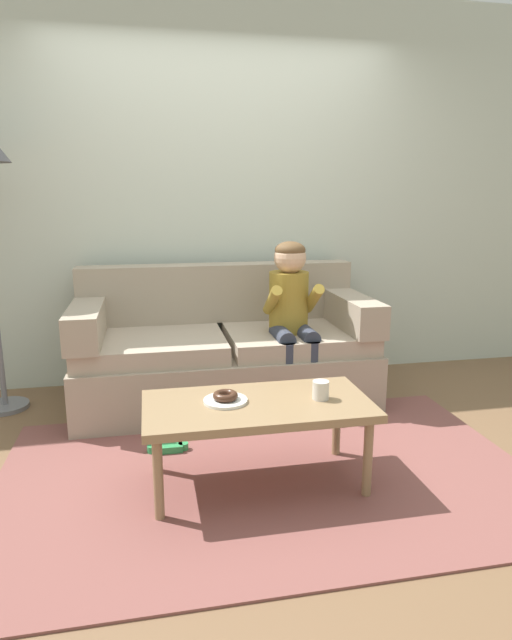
{
  "coord_description": "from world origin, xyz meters",
  "views": [
    {
      "loc": [
        -0.55,
        -2.68,
        1.39
      ],
      "look_at": [
        0.08,
        0.45,
        0.65
      ],
      "focal_mm": 30.25,
      "sensor_mm": 36.0,
      "label": 1
    }
  ],
  "objects_px": {
    "person_child": "(292,309)",
    "mug": "(321,390)",
    "couch": "(224,353)",
    "donut": "(225,396)",
    "coffee_table": "(258,411)",
    "toy_controller": "(168,448)"
  },
  "relations": [
    {
      "from": "mug",
      "to": "toy_controller",
      "type": "bearing_deg",
      "value": 148.36
    },
    {
      "from": "mug",
      "to": "person_child",
      "type": "bearing_deg",
      "value": 83.13
    },
    {
      "from": "coffee_table",
      "to": "donut",
      "type": "bearing_deg",
      "value": 168.31
    },
    {
      "from": "person_child",
      "to": "toy_controller",
      "type": "xyz_separation_m",
      "value": [
        -0.84,
        -0.54,
        -0.65
      ]
    },
    {
      "from": "couch",
      "to": "coffee_table",
      "type": "distance_m",
      "value": 1.17
    },
    {
      "from": "couch",
      "to": "toy_controller",
      "type": "height_order",
      "value": "couch"
    },
    {
      "from": "donut",
      "to": "couch",
      "type": "bearing_deg",
      "value": 82.35
    },
    {
      "from": "person_child",
      "to": "mug",
      "type": "xyz_separation_m",
      "value": [
        -0.12,
        -0.98,
        -0.19
      ]
    },
    {
      "from": "couch",
      "to": "person_child",
      "type": "xyz_separation_m",
      "value": [
        0.42,
        -0.2,
        0.33
      ]
    },
    {
      "from": "couch",
      "to": "coffee_table",
      "type": "height_order",
      "value": "couch"
    },
    {
      "from": "mug",
      "to": "donut",
      "type": "bearing_deg",
      "value": 173.65
    },
    {
      "from": "couch",
      "to": "mug",
      "type": "xyz_separation_m",
      "value": [
        0.3,
        -1.19,
        0.14
      ]
    },
    {
      "from": "person_child",
      "to": "mug",
      "type": "height_order",
      "value": "person_child"
    },
    {
      "from": "person_child",
      "to": "donut",
      "type": "distance_m",
      "value": 1.12
    },
    {
      "from": "toy_controller",
      "to": "person_child",
      "type": "bearing_deg",
      "value": 30.69
    },
    {
      "from": "couch",
      "to": "toy_controller",
      "type": "distance_m",
      "value": 0.91
    },
    {
      "from": "coffee_table",
      "to": "person_child",
      "type": "relative_size",
      "value": 0.98
    },
    {
      "from": "couch",
      "to": "mug",
      "type": "height_order",
      "value": "couch"
    },
    {
      "from": "couch",
      "to": "toy_controller",
      "type": "relative_size",
      "value": 8.67
    },
    {
      "from": "couch",
      "to": "coffee_table",
      "type": "xyz_separation_m",
      "value": [
        -0.0,
        -1.17,
        0.05
      ]
    },
    {
      "from": "coffee_table",
      "to": "mug",
      "type": "height_order",
      "value": "mug"
    },
    {
      "from": "couch",
      "to": "donut",
      "type": "distance_m",
      "value": 1.15
    }
  ]
}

